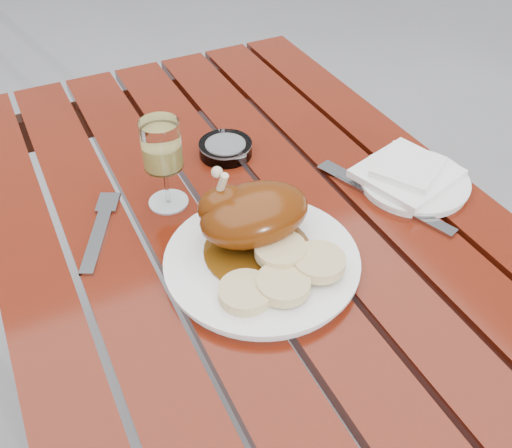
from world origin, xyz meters
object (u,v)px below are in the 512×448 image
(dinner_plate, at_px, (262,262))
(side_plate, at_px, (414,181))
(wine_glass, at_px, (164,165))
(ashtray, at_px, (226,149))
(table, at_px, (246,344))

(dinner_plate, relative_size, side_plate, 1.51)
(dinner_plate, relative_size, wine_glass, 1.85)
(dinner_plate, height_order, ashtray, ashtray)
(dinner_plate, bearing_deg, wine_glass, 109.77)
(side_plate, bearing_deg, table, 166.18)
(side_plate, height_order, ashtray, ashtray)
(dinner_plate, distance_m, side_plate, 0.34)
(wine_glass, relative_size, side_plate, 0.82)
(wine_glass, distance_m, ashtray, 0.19)
(wine_glass, bearing_deg, ashtray, 31.56)
(table, relative_size, ashtray, 11.88)
(dinner_plate, distance_m, ashtray, 0.31)
(side_plate, distance_m, ashtray, 0.35)
(table, bearing_deg, ashtray, 75.84)
(dinner_plate, distance_m, wine_glass, 0.23)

